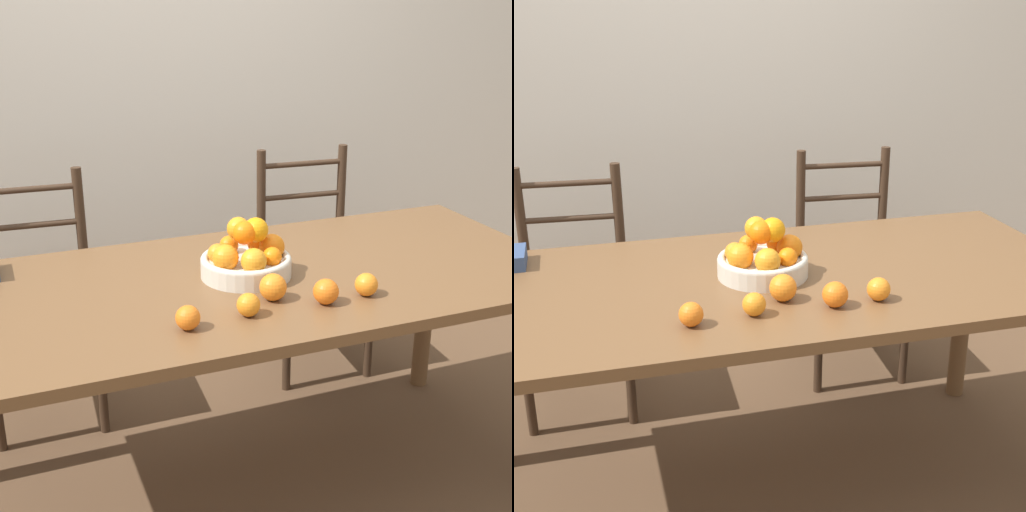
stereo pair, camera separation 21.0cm
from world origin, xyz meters
The scene contains 11 objects.
ground_plane centered at (0.00, 0.00, 0.00)m, with size 12.00×12.00×0.00m, color brown.
wall_back centered at (0.00, 1.48, 1.30)m, with size 8.00×0.06×2.60m.
dining_table centered at (0.00, 0.00, 0.69)m, with size 1.99×0.90×0.78m.
fruit_bowl centered at (-0.02, 0.02, 0.84)m, with size 0.28×0.28×0.19m.
orange_loose_0 centered at (-0.12, -0.25, 0.81)m, with size 0.07×0.07×0.07m.
orange_loose_1 centered at (0.25, -0.25, 0.81)m, with size 0.07×0.07×0.07m.
orange_loose_2 centered at (0.11, -0.26, 0.81)m, with size 0.07×0.07×0.07m.
orange_loose_3 centered at (-0.02, -0.18, 0.82)m, with size 0.08×0.08×0.08m.
orange_loose_4 centered at (-0.30, -0.27, 0.81)m, with size 0.07×0.07×0.07m.
chair_left centered at (-0.60, 0.74, 0.46)m, with size 0.44×0.42×0.96m.
chair_right centered at (0.56, 0.74, 0.46)m, with size 0.45×0.43×0.96m.
Camera 2 is at (-0.55, -1.96, 1.61)m, focal length 50.00 mm.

